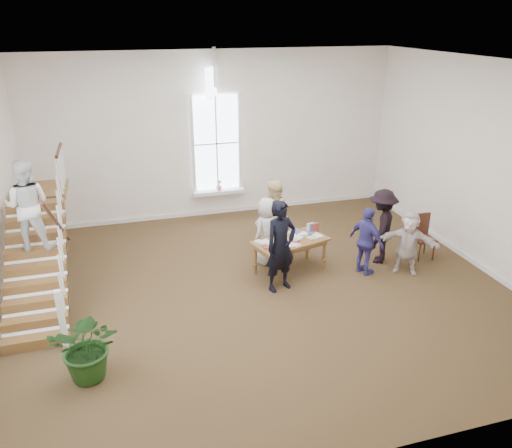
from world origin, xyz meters
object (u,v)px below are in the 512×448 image
object	(u,v)px
person_yellow	(273,217)
library_table	(291,243)
elderly_woman	(267,231)
side_chair	(422,233)
police_officer	(281,246)
floor_plant	(89,346)
woman_cluster_a	(367,241)
woman_cluster_c	(408,242)
woman_cluster_b	(381,226)

from	to	relation	value
person_yellow	library_table	bearing A→B (deg)	52.59
elderly_woman	side_chair	distance (m)	3.65
police_officer	person_yellow	distance (m)	1.80
police_officer	floor_plant	size ratio (longest dim) A/B	1.65
woman_cluster_a	police_officer	bearing A→B (deg)	72.67
elderly_woman	woman_cluster_c	xyz separation A→B (m)	(2.81, -1.34, -0.06)
elderly_woman	woman_cluster_c	size ratio (longest dim) A/B	1.08
police_officer	person_yellow	world-z (taller)	police_officer
library_table	police_officer	xyz separation A→B (m)	(-0.46, -0.66, 0.29)
woman_cluster_a	side_chair	size ratio (longest dim) A/B	1.47
side_chair	library_table	bearing A→B (deg)	179.36
police_officer	floor_plant	xyz separation A→B (m)	(-3.74, -1.82, -0.38)
woman_cluster_a	woman_cluster_c	bearing A→B (deg)	-123.12
floor_plant	library_table	bearing A→B (deg)	30.52
floor_plant	side_chair	xyz separation A→B (m)	(7.40, 2.33, 0.00)
person_yellow	woman_cluster_c	xyz separation A→B (m)	(2.51, -1.84, -0.17)
elderly_woman	woman_cluster_b	bearing A→B (deg)	133.05
woman_cluster_c	floor_plant	distance (m)	6.87
library_table	floor_plant	bearing A→B (deg)	-165.44
woman_cluster_b	woman_cluster_c	xyz separation A→B (m)	(0.30, -0.65, -0.15)
woman_cluster_b	side_chair	xyz separation A→B (m)	(1.06, -0.05, -0.28)
elderly_woman	floor_plant	bearing A→B (deg)	6.98
police_officer	woman_cluster_c	world-z (taller)	police_officer
woman_cluster_b	woman_cluster_c	size ratio (longest dim) A/B	1.21
police_officer	woman_cluster_c	bearing A→B (deg)	-19.58
woman_cluster_c	side_chair	distance (m)	0.97
woman_cluster_a	floor_plant	xyz separation A→B (m)	(-5.74, -1.93, -0.18)
library_table	woman_cluster_a	size ratio (longest dim) A/B	1.16
elderly_woman	woman_cluster_c	world-z (taller)	elderly_woman
library_table	elderly_woman	world-z (taller)	elderly_woman
woman_cluster_c	floor_plant	bearing A→B (deg)	-129.52
woman_cluster_c	elderly_woman	bearing A→B (deg)	-169.56
elderly_woman	woman_cluster_c	bearing A→B (deg)	122.90
floor_plant	woman_cluster_a	bearing A→B (deg)	18.58
elderly_woman	floor_plant	xyz separation A→B (m)	(-3.84, -3.07, -0.19)
elderly_woman	woman_cluster_b	distance (m)	2.60
police_officer	woman_cluster_a	size ratio (longest dim) A/B	1.26
woman_cluster_c	woman_cluster_a	bearing A→B (deg)	-156.64
woman_cluster_a	woman_cluster_c	xyz separation A→B (m)	(0.90, -0.20, -0.05)
woman_cluster_a	woman_cluster_b	world-z (taller)	woman_cluster_b
police_officer	elderly_woman	distance (m)	1.27
person_yellow	floor_plant	distance (m)	5.47
library_table	police_officer	distance (m)	0.85
woman_cluster_a	woman_cluster_b	bearing A→B (deg)	-73.72
woman_cluster_a	side_chair	xyz separation A→B (m)	(1.66, 0.40, -0.18)
library_table	elderly_woman	size ratio (longest dim) A/B	1.15
woman_cluster_c	side_chair	world-z (taller)	woman_cluster_c
elderly_woman	person_yellow	xyz separation A→B (m)	(0.30, 0.50, 0.12)
police_officer	floor_plant	bearing A→B (deg)	-171.98
police_officer	woman_cluster_a	world-z (taller)	police_officer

